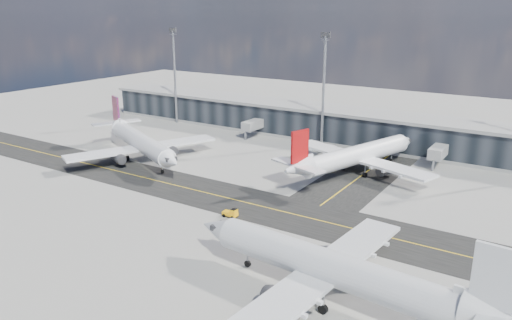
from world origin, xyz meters
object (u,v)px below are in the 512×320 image
(airliner_af, at_px, (140,142))
(airliner_near, at_px, (335,270))
(baggage_tug, at_px, (231,213))
(airliner_redtail, at_px, (356,156))
(service_van, at_px, (327,148))

(airliner_af, distance_m, airliner_near, 70.89)
(airliner_af, height_order, baggage_tug, airliner_af)
(airliner_af, distance_m, airliner_redtail, 50.35)
(airliner_redtail, height_order, airliner_near, airliner_near)
(airliner_af, xyz_separation_m, service_van, (34.53, 30.26, -3.32))
(baggage_tug, xyz_separation_m, service_van, (-4.02, 47.11, -0.02))
(airliner_near, relative_size, service_van, 7.35)
(airliner_af, relative_size, airliner_near, 0.93)
(airliner_af, xyz_separation_m, baggage_tug, (38.55, -16.85, -3.30))
(airliner_redtail, bearing_deg, airliner_near, -52.87)
(airliner_near, bearing_deg, airliner_af, 69.22)
(airliner_near, distance_m, service_van, 67.75)
(airliner_near, height_order, service_van, airliner_near)
(service_van, bearing_deg, airliner_redtail, -36.82)
(airliner_redtail, distance_m, airliner_near, 50.74)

